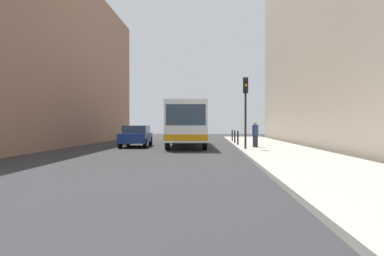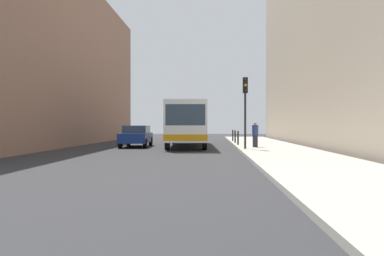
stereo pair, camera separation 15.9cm
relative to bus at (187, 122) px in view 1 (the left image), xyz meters
name	(u,v)px [view 1 (the left image)]	position (x,y,z in m)	size (l,w,h in m)	color
ground_plane	(186,149)	(0.14, -2.77, -1.73)	(80.00, 80.00, 0.00)	#2D2D30
sidewalk	(271,148)	(5.54, -2.77, -1.65)	(4.40, 40.00, 0.15)	#ADA89E
building_left	(39,61)	(-11.36, 1.23, 4.71)	(7.00, 32.00, 12.88)	#936B56
building_right	(346,27)	(11.64, 1.23, 7.03)	(7.00, 32.00, 17.52)	#B2A38C
bus	(187,122)	(0.00, 0.00, 0.00)	(3.06, 11.13, 3.00)	white
car_beside_bus	(136,136)	(-3.46, -0.99, -0.94)	(2.02, 4.47, 1.48)	navy
traffic_light	(246,99)	(3.69, -5.12, 1.28)	(0.28, 0.33, 4.10)	black
bollard_near	(238,138)	(3.59, -0.84, -1.10)	(0.11, 0.11, 0.95)	black
bollard_mid	(235,137)	(3.59, 2.27, -1.10)	(0.11, 0.11, 0.95)	black
bollard_far	(232,135)	(3.59, 5.38, -1.10)	(0.11, 0.11, 0.95)	black
pedestrian_near_signal	(255,134)	(4.45, -3.50, -0.79)	(0.38, 0.38, 1.58)	#26262D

